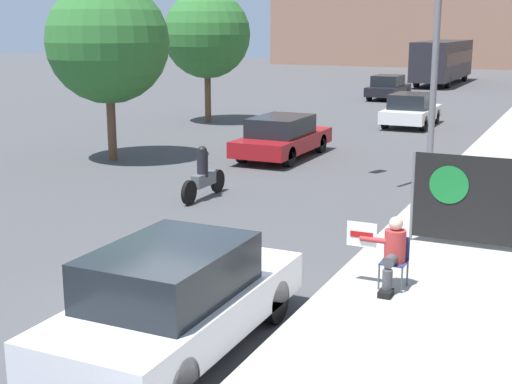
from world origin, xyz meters
TOP-DOWN VIEW (x-y plane):
  - ground_plane at (0.00, 0.00)m, footprint 160.00×160.00m
  - seated_protester at (2.51, 2.30)m, footprint 0.98×0.77m
  - protest_banner at (3.38, 5.07)m, footprint 2.49×0.06m
  - traffic_light_pole at (0.59, 9.59)m, footprint 3.16×2.93m
  - parked_car_curbside at (0.41, -0.83)m, footprint 1.83×4.38m
  - car_on_road_nearest at (-3.91, 12.96)m, footprint 1.83×4.55m
  - car_on_road_midblock at (-1.82, 22.25)m, footprint 1.83×4.10m
  - car_on_road_distant at (-5.73, 33.19)m, footprint 1.76×4.14m
  - city_bus_on_road at (-5.01, 45.89)m, footprint 2.50×11.30m
  - motorcycle_on_road at (-3.49, 6.90)m, footprint 0.28×2.08m
  - street_tree_near_curb at (-8.71, 10.23)m, footprint 3.85×3.85m
  - street_tree_midblock at (-10.38, 19.66)m, footprint 3.83×3.83m

SIDE VIEW (x-z plane):
  - ground_plane at x=0.00m, z-range 0.00..0.00m
  - motorcycle_on_road at x=-3.49m, z-range -0.10..1.24m
  - car_on_road_nearest at x=-3.91m, z-range 0.01..1.39m
  - car_on_road_distant at x=-5.73m, z-range 0.00..1.42m
  - car_on_road_midblock at x=-1.82m, z-range 0.00..1.42m
  - parked_car_curbside at x=0.41m, z-range 0.00..1.48m
  - seated_protester at x=2.51m, z-range 0.18..1.35m
  - protest_banner at x=3.38m, z-range 0.19..1.95m
  - city_bus_on_road at x=-5.01m, z-range 0.24..3.39m
  - street_tree_near_curb at x=-8.71m, z-range 0.91..6.59m
  - street_tree_midblock at x=-10.38m, z-range 0.97..6.76m
  - traffic_light_pole at x=0.59m, z-range 1.20..7.31m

